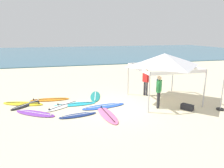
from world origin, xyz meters
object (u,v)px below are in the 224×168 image
(canopy_tent, at_px, (164,60))
(surfboard_pink, at_px, (107,114))
(surfboard_black, at_px, (27,105))
(person_red, at_px, (146,80))
(person_green, at_px, (159,90))
(person_blue, at_px, (159,84))
(surfboard_cyan, at_px, (75,104))
(surfboard_teal, at_px, (95,96))
(gear_bag_near_tent, at_px, (187,107))
(surfboard_yellow, at_px, (23,104))
(surfboard_orange, at_px, (50,99))
(surfboard_purple, at_px, (35,113))
(surfboard_navy, at_px, (78,115))
(surfboard_blue, at_px, (103,106))
(surfboard_white, at_px, (63,106))

(canopy_tent, xyz_separation_m, surfboard_pink, (-3.64, -1.42, -2.35))
(surfboard_black, distance_m, person_red, 7.12)
(person_green, height_order, person_blue, person_green)
(surfboard_cyan, bearing_deg, surfboard_teal, 41.47)
(surfboard_cyan, distance_m, surfboard_pink, 2.35)
(surfboard_black, bearing_deg, person_red, 0.73)
(surfboard_cyan, bearing_deg, gear_bag_near_tent, -21.58)
(canopy_tent, distance_m, person_blue, 2.15)
(surfboard_teal, distance_m, surfboard_pink, 3.07)
(surfboard_black, bearing_deg, person_green, -17.52)
(surfboard_yellow, bearing_deg, surfboard_orange, 14.92)
(surfboard_orange, height_order, surfboard_black, same)
(person_red, relative_size, person_blue, 1.43)
(surfboard_purple, distance_m, surfboard_navy, 2.13)
(surfboard_cyan, relative_size, gear_bag_near_tent, 3.75)
(surfboard_blue, xyz_separation_m, surfboard_yellow, (-4.26, 1.55, 0.00))
(surfboard_white, relative_size, person_green, 1.20)
(surfboard_black, bearing_deg, surfboard_teal, 8.63)
(person_red, bearing_deg, surfboard_purple, -166.59)
(surfboard_cyan, height_order, person_blue, person_blue)
(surfboard_navy, bearing_deg, surfboard_orange, 116.29)
(surfboard_black, bearing_deg, gear_bag_near_tent, -18.93)
(surfboard_black, xyz_separation_m, surfboard_yellow, (-0.24, 0.23, -0.00))
(surfboard_black, relative_size, person_green, 1.04)
(canopy_tent, height_order, gear_bag_near_tent, canopy_tent)
(surfboard_purple, bearing_deg, person_green, -6.36)
(surfboard_cyan, relative_size, surfboard_black, 1.26)
(surfboard_navy, xyz_separation_m, surfboard_white, (-0.66, 1.50, -0.00))
(surfboard_teal, relative_size, surfboard_black, 1.28)
(person_green, bearing_deg, surfboard_blue, 163.43)
(surfboard_cyan, bearing_deg, surfboard_white, -169.96)
(surfboard_purple, distance_m, person_blue, 7.61)
(canopy_tent, height_order, person_red, canopy_tent)
(surfboard_yellow, relative_size, gear_bag_near_tent, 4.01)
(surfboard_cyan, height_order, surfboard_white, same)
(surfboard_purple, relative_size, surfboard_navy, 1.17)
(surfboard_blue, relative_size, surfboard_teal, 1.08)
(surfboard_navy, xyz_separation_m, surfboard_teal, (1.33, 2.80, -0.00))
(surfboard_cyan, bearing_deg, person_blue, 7.88)
(surfboard_blue, relative_size, surfboard_black, 1.39)
(surfboard_cyan, xyz_separation_m, surfboard_yellow, (-2.81, 0.82, -0.00))
(surfboard_orange, bearing_deg, surfboard_purple, -106.28)
(canopy_tent, xyz_separation_m, surfboard_navy, (-5.03, -1.15, -2.35))
(surfboard_navy, height_order, surfboard_teal, same)
(surfboard_blue, xyz_separation_m, surfboard_white, (-2.11, 0.62, 0.00))
(surfboard_blue, distance_m, surfboard_cyan, 1.63)
(surfboard_orange, height_order, surfboard_purple, same)
(surfboard_white, relative_size, person_red, 1.20)
(surfboard_teal, xyz_separation_m, surfboard_black, (-3.91, -0.59, 0.00))
(surfboard_purple, xyz_separation_m, person_green, (6.22, -0.69, 0.95))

